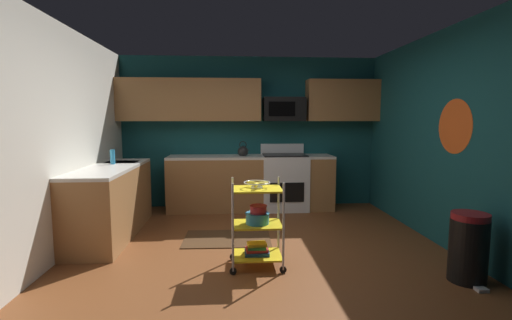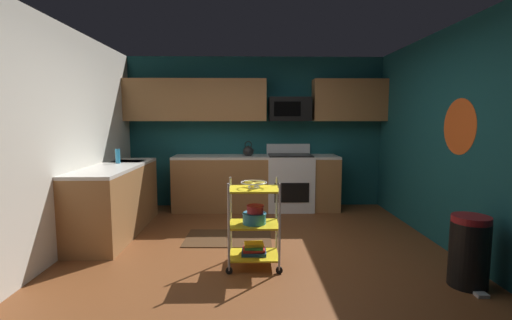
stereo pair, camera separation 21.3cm
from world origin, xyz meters
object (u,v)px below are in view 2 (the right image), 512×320
Objects in this scene: microwave at (290,109)px; book_stack at (254,249)px; mixing_bowl_small at (255,209)px; fruit_bowl at (254,184)px; trash_can at (469,251)px; kettle at (248,151)px; oven_range at (290,181)px; dish_soap_bottle at (118,156)px; mixing_bowl_large at (254,218)px; rolling_cart at (254,224)px.

microwave reaches higher than book_stack.
microwave is 3.85× the size of mixing_bowl_small.
book_stack is at bearing 180.00° from fruit_bowl.
kettle is at bearing 124.99° from trash_can.
oven_range is 1.23m from microwave.
kettle is at bearing -171.20° from microwave.
mixing_bowl_small is 0.69× the size of kettle.
microwave is 2.84m from dish_soap_bottle.
dish_soap_bottle is at bearing 143.42° from fruit_bowl.
mixing_bowl_small reaches higher than mixing_bowl_large.
microwave is 2.84m from mixing_bowl_small.
oven_range is at bearing 0.32° from kettle.
rolling_cart is 5.03× the size of mixing_bowl_small.
book_stack is at bearing 166.23° from trash_can.
dish_soap_bottle is at bearing -155.71° from microwave.
microwave reaches higher than dish_soap_bottle.
mixing_bowl_large is (0.00, 0.00, 0.07)m from rolling_cart.
oven_range is at bearing 114.57° from trash_can.
microwave is at bearing 75.81° from fruit_bowl.
microwave reaches higher than rolling_cart.
mixing_bowl_small is at bearing -103.79° from microwave.
mixing_bowl_large is 2.03m from trash_can.
fruit_bowl reaches higher than mixing_bowl_large.
microwave is 1.06× the size of trash_can.
kettle is 3.60m from trash_can.
trash_can reaches higher than mixing_bowl_small.
mixing_bowl_small is 0.28× the size of trash_can.
trash_can is at bearing -13.77° from rolling_cart.
mixing_bowl_large is (0.00, 0.00, -0.36)m from fruit_bowl.
kettle reaches higher than book_stack.
book_stack is 2.48m from dish_soap_bottle.
mixing_bowl_large is 1.26× the size of dish_soap_bottle.
trash_can is at bearing -65.43° from oven_range.
dish_soap_bottle reaches higher than fruit_bowl.
mixing_bowl_small is 0.71× the size of book_stack.
mixing_bowl_small is at bearing -56.53° from fruit_bowl.
fruit_bowl is at bearing 180.00° from mixing_bowl_large.
rolling_cart is at bearing 166.23° from trash_can.
book_stack is 0.97× the size of kettle.
fruit_bowl is at bearing -88.52° from kettle.
fruit_bowl is (-0.64, -2.53, -0.82)m from microwave.
microwave is 3.50× the size of dish_soap_bottle.
mixing_bowl_large is 2.46m from kettle.
kettle reaches higher than rolling_cart.
microwave is at bearing 24.29° from dish_soap_bottle.
trash_can is (1.33, -2.90, -0.15)m from oven_range.
rolling_cart is 3.56× the size of book_stack.
book_stack is at bearing -104.79° from oven_range.
dish_soap_bottle reaches higher than book_stack.
oven_range reaches higher than mixing_bowl_large.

